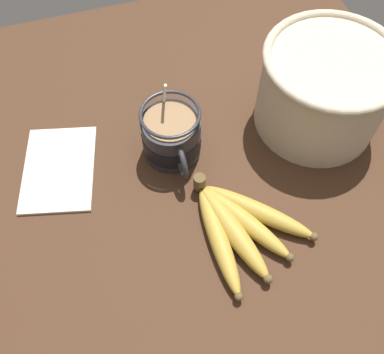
# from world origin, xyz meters

# --- Properties ---
(table) EXTENTS (0.98, 0.98, 0.03)m
(table) POSITION_xyz_m (0.00, 0.00, 0.01)
(table) COLOR #422819
(table) RESTS_ON ground
(coffee_mug) EXTENTS (0.16, 0.10, 0.15)m
(coffee_mug) POSITION_xyz_m (-0.06, -0.00, 0.07)
(coffee_mug) COLOR #28282D
(coffee_mug) RESTS_ON table
(banana_bunch) EXTENTS (0.21, 0.17, 0.04)m
(banana_bunch) POSITION_xyz_m (0.12, 0.06, 0.04)
(banana_bunch) COLOR brown
(banana_bunch) RESTS_ON table
(woven_basket) EXTENTS (0.23, 0.23, 0.16)m
(woven_basket) POSITION_xyz_m (-0.05, 0.27, 0.11)
(woven_basket) COLOR beige
(woven_basket) RESTS_ON table
(napkin) EXTENTS (0.20, 0.16, 0.01)m
(napkin) POSITION_xyz_m (-0.08, -0.20, 0.03)
(napkin) COLOR beige
(napkin) RESTS_ON table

